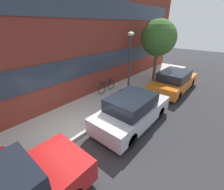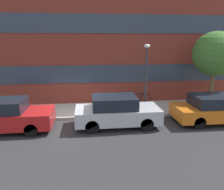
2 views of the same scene
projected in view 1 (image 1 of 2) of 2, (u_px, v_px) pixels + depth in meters
name	position (u px, v px, depth m)	size (l,w,h in m)	color
ground_plane	(80.00, 138.00, 6.05)	(56.00, 56.00, 0.00)	#2B2B2D
sidewalk_strip	(62.00, 124.00, 6.79)	(28.00, 2.64, 0.14)	#B2AFA8
rowhouse_facade	(20.00, 14.00, 5.91)	(28.00, 1.02, 9.07)	maroon
parked_car_silver	(132.00, 111.00, 6.58)	(3.99, 1.72, 1.48)	#B2B5BA
parked_car_orange	(174.00, 81.00, 10.13)	(4.50, 1.81, 1.38)	#D16619
fire_hydrant	(4.00, 157.00, 4.52)	(0.48, 0.27, 0.79)	red
bicycle	(107.00, 86.00, 9.72)	(1.64, 0.44, 0.79)	black
street_tree	(158.00, 38.00, 10.51)	(2.49, 2.49, 4.40)	brown
lamp_post	(130.00, 59.00, 7.88)	(0.32, 0.32, 3.70)	#2D2D30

